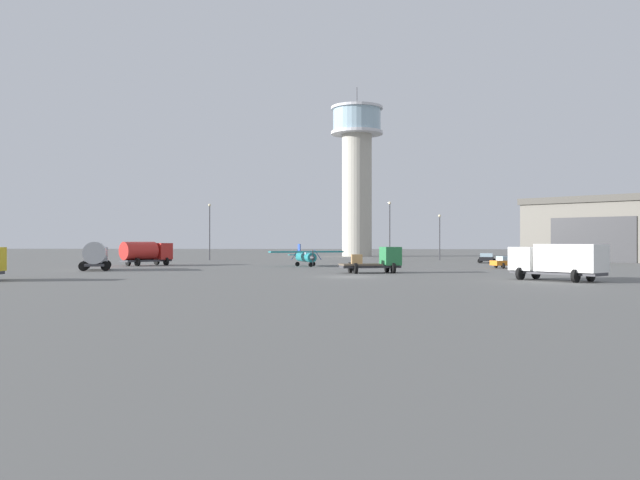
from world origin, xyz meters
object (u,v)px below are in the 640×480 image
at_px(truck_fuel_tanker_red, 146,252).
at_px(car_black, 487,258).
at_px(control_tower, 357,167).
at_px(light_post_north, 440,232).
at_px(truck_flatbed_green, 379,260).
at_px(car_orange, 511,262).
at_px(light_post_west, 210,227).
at_px(truck_fuel_tanker_silver, 95,255).
at_px(light_post_east, 390,226).
at_px(truck_box_white, 558,260).
at_px(airplane_teal, 306,256).

relative_size(truck_fuel_tanker_red, car_black, 1.41).
bearing_deg(control_tower, light_post_north, -59.99).
xyz_separation_m(control_tower, truck_fuel_tanker_red, (-25.61, -51.68, -16.32)).
xyz_separation_m(truck_flatbed_green, car_orange, (15.16, 12.30, -0.48)).
distance_m(light_post_west, light_post_north, 37.47).
relative_size(truck_fuel_tanker_silver, light_post_east, 0.75).
distance_m(truck_flatbed_green, car_orange, 19.53).
height_order(car_orange, light_post_north, light_post_north).
bearing_deg(truck_box_white, truck_fuel_tanker_silver, 26.77).
bearing_deg(light_post_west, truck_flatbed_green, -56.56).
height_order(truck_box_white, light_post_east, light_post_east).
distance_m(airplane_teal, light_post_east, 22.26).
relative_size(control_tower, car_black, 7.58).
bearing_deg(truck_box_white, airplane_teal, -5.24).
relative_size(car_black, light_post_west, 0.49).
height_order(car_black, car_orange, same).
bearing_deg(light_post_north, control_tower, 120.01).
bearing_deg(truck_fuel_tanker_red, car_black, -34.51).
relative_size(truck_flatbed_green, truck_box_white, 0.89).
xyz_separation_m(control_tower, truck_fuel_tanker_silver, (-26.46, -64.80, -16.37)).
distance_m(truck_flatbed_green, light_post_east, 35.41).
xyz_separation_m(truck_fuel_tanker_red, light_post_east, (31.08, 18.48, 3.66)).
height_order(truck_flatbed_green, light_post_west, light_post_west).
height_order(truck_box_white, light_post_west, light_post_west).
relative_size(truck_box_white, car_orange, 1.44).
relative_size(control_tower, truck_flatbed_green, 5.61).
height_order(truck_fuel_tanker_red, truck_box_white, truck_fuel_tanker_red).
relative_size(truck_fuel_tanker_red, light_post_east, 0.71).
bearing_deg(truck_flatbed_green, light_post_west, 107.44).
height_order(airplane_teal, truck_fuel_tanker_silver, truck_fuel_tanker_silver).
bearing_deg(light_post_north, light_post_west, -173.99).
xyz_separation_m(truck_flatbed_green, truck_box_white, (13.60, -11.50, 0.40)).
distance_m(control_tower, light_post_north, 30.92).
bearing_deg(control_tower, truck_fuel_tanker_silver, -112.21).
bearing_deg(light_post_north, truck_box_white, -86.98).
bearing_deg(truck_box_white, light_post_north, -41.11).
bearing_deg(truck_fuel_tanker_red, light_post_north, -16.41).
bearing_deg(car_black, light_post_north, 32.32).
xyz_separation_m(truck_flatbed_green, car_black, (15.68, 30.08, -0.48)).
bearing_deg(car_black, car_orange, -168.95).
bearing_deg(light_post_west, truck_fuel_tanker_silver, -94.84).
distance_m(truck_flatbed_green, car_black, 33.93).
distance_m(truck_fuel_tanker_red, truck_flatbed_green, 33.31).
relative_size(car_black, light_post_east, 0.50).
bearing_deg(light_post_north, car_black, -70.42).
xyz_separation_m(airplane_teal, car_black, (24.36, 13.96, -0.53)).
distance_m(truck_fuel_tanker_red, light_post_north, 48.28).
distance_m(car_black, light_post_west, 43.75).
bearing_deg(control_tower, light_post_west, -129.81).
bearing_deg(car_orange, airplane_teal, 155.31).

